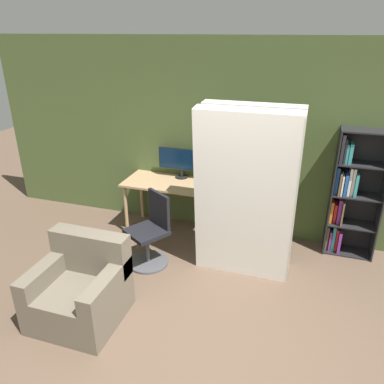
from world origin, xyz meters
TOP-DOWN VIEW (x-y plane):
  - ground_plane at (0.00, 0.00)m, footprint 16.00×16.00m
  - wall_back at (0.00, 2.63)m, footprint 8.00×0.06m
  - desk at (-1.12, 2.27)m, footprint 1.30×0.65m
  - monitor at (-1.02, 2.49)m, footprint 0.69×0.18m
  - office_chair at (-1.07, 1.42)m, footprint 0.61×0.61m
  - bookshelf at (1.26, 2.47)m, footprint 0.62×0.33m
  - mattress_near at (0.08, 1.50)m, footprint 1.12×0.38m
  - mattress_far at (0.08, 1.77)m, footprint 1.12×0.26m
  - armchair at (-1.36, 0.31)m, footprint 0.85×0.80m

SIDE VIEW (x-z plane):
  - ground_plane at x=0.00m, z-range 0.00..0.00m
  - armchair at x=-1.36m, z-range -0.11..0.74m
  - office_chair at x=-1.07m, z-range -0.09..0.84m
  - desk at x=-1.12m, z-range 0.28..1.06m
  - bookshelf at x=1.26m, z-range -0.02..1.65m
  - mattress_far at x=0.08m, z-range 0.00..2.04m
  - mattress_near at x=0.08m, z-range 0.00..2.04m
  - monitor at x=-1.02m, z-range 0.81..1.25m
  - wall_back at x=0.00m, z-range 0.00..2.70m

